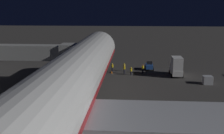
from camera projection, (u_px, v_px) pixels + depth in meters
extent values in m
plane|color=#383533|center=(84.00, 109.00, 37.30)|extent=(320.00, 320.00, 0.00)
cylinder|color=silver|center=(62.00, 93.00, 25.29)|extent=(5.96, 59.56, 5.96)
sphere|color=silver|center=(100.00, 47.00, 54.31)|extent=(5.84, 5.84, 5.84)
cube|color=maroon|center=(62.00, 98.00, 25.38)|extent=(6.02, 57.18, 0.50)
cube|color=black|center=(98.00, 43.00, 52.35)|extent=(3.28, 1.40, 0.90)
cube|color=#B7BABF|center=(54.00, 115.00, 22.93)|extent=(51.91, 6.64, 0.70)
cylinder|color=#B7BABF|center=(162.00, 134.00, 23.66)|extent=(2.63, 5.80, 2.63)
cylinder|color=black|center=(159.00, 120.00, 26.48)|extent=(2.24, 0.15, 2.24)
cylinder|color=#B7BABF|center=(98.00, 68.00, 51.63)|extent=(0.28, 0.28, 2.15)
cylinder|color=black|center=(98.00, 77.00, 51.99)|extent=(0.45, 1.20, 1.20)
cube|color=#9E9E99|center=(19.00, 52.00, 48.01)|extent=(18.03, 2.60, 2.50)
cube|color=#9E9E99|center=(71.00, 53.00, 47.37)|extent=(3.20, 3.40, 3.00)
cube|color=black|center=(79.00, 53.00, 47.27)|extent=(0.70, 3.20, 2.70)
cylinder|color=#B7BABF|center=(65.00, 73.00, 48.19)|extent=(0.56, 0.56, 4.48)
cylinder|color=black|center=(69.00, 84.00, 48.56)|extent=(0.25, 0.60, 0.60)
cylinder|color=black|center=(62.00, 83.00, 48.64)|extent=(0.25, 0.60, 0.60)
cube|color=silver|center=(176.00, 71.00, 55.16)|extent=(2.00, 4.82, 1.10)
cube|color=silver|center=(177.00, 63.00, 54.21)|extent=(1.90, 3.37, 2.39)
cube|color=silver|center=(175.00, 64.00, 56.50)|extent=(1.80, 1.60, 1.10)
cylinder|color=black|center=(180.00, 72.00, 56.85)|extent=(0.24, 0.70, 0.70)
cylinder|color=black|center=(169.00, 72.00, 57.00)|extent=(0.24, 0.70, 0.70)
cylinder|color=black|center=(183.00, 76.00, 53.56)|extent=(0.24, 0.70, 0.70)
cylinder|color=black|center=(172.00, 76.00, 53.71)|extent=(0.24, 0.70, 0.70)
cube|color=#234C9E|center=(149.00, 66.00, 60.27)|extent=(1.50, 2.67, 0.90)
cube|color=black|center=(149.00, 63.00, 59.71)|extent=(1.20, 0.20, 0.70)
cylinder|color=black|center=(153.00, 67.00, 61.22)|extent=(0.24, 0.70, 0.70)
cylinder|color=black|center=(145.00, 67.00, 61.33)|extent=(0.24, 0.70, 0.70)
cylinder|color=black|center=(153.00, 69.00, 59.40)|extent=(0.24, 0.70, 0.70)
cylinder|color=black|center=(146.00, 69.00, 59.51)|extent=(0.24, 0.70, 0.70)
cube|color=#B7BABF|center=(208.00, 80.00, 49.30)|extent=(1.60, 1.55, 1.44)
cylinder|color=black|center=(124.00, 71.00, 56.95)|extent=(0.28, 0.28, 0.91)
cylinder|color=yellow|center=(124.00, 68.00, 56.78)|extent=(0.40, 0.40, 0.66)
sphere|color=tan|center=(124.00, 65.00, 56.68)|extent=(0.24, 0.24, 0.24)
sphere|color=yellow|center=(124.00, 65.00, 56.67)|extent=(0.23, 0.23, 0.23)
cylinder|color=black|center=(143.00, 71.00, 57.22)|extent=(0.28, 0.28, 0.95)
cylinder|color=yellow|center=(143.00, 67.00, 57.06)|extent=(0.40, 0.40, 0.61)
sphere|color=tan|center=(143.00, 65.00, 56.97)|extent=(0.24, 0.24, 0.24)
sphere|color=orange|center=(143.00, 65.00, 56.96)|extent=(0.23, 0.23, 0.23)
cylinder|color=black|center=(124.00, 69.00, 59.11)|extent=(0.28, 0.28, 0.81)
cylinder|color=yellow|center=(124.00, 66.00, 58.95)|extent=(0.40, 0.40, 0.67)
sphere|color=tan|center=(124.00, 64.00, 58.85)|extent=(0.24, 0.24, 0.24)
sphere|color=yellow|center=(124.00, 64.00, 58.84)|extent=(0.23, 0.23, 0.23)
cylinder|color=black|center=(112.00, 69.00, 58.70)|extent=(0.28, 0.28, 0.91)
cylinder|color=yellow|center=(112.00, 66.00, 58.54)|extent=(0.40, 0.40, 0.64)
sphere|color=tan|center=(112.00, 64.00, 58.44)|extent=(0.24, 0.24, 0.24)
sphere|color=yellow|center=(112.00, 64.00, 58.43)|extent=(0.23, 0.23, 0.23)
cylinder|color=black|center=(131.00, 73.00, 55.71)|extent=(0.28, 0.28, 0.81)
cylinder|color=yellow|center=(131.00, 70.00, 55.56)|extent=(0.40, 0.40, 0.59)
sphere|color=tan|center=(131.00, 68.00, 55.47)|extent=(0.24, 0.24, 0.24)
sphere|color=yellow|center=(131.00, 67.00, 55.46)|extent=(0.23, 0.23, 0.23)
cone|color=orange|center=(112.00, 72.00, 57.27)|extent=(0.36, 0.36, 0.55)
cone|color=orange|center=(90.00, 72.00, 57.58)|extent=(0.36, 0.36, 0.55)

